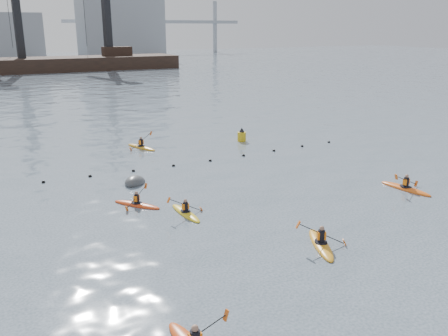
{
  "coord_description": "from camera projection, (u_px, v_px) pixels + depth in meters",
  "views": [
    {
      "loc": [
        -11.45,
        -8.9,
        9.76
      ],
      "look_at": [
        -0.39,
        11.8,
        2.8
      ],
      "focal_mm": 38.0,
      "sensor_mm": 36.0,
      "label": 1
    }
  ],
  "objects": [
    {
      "name": "kayaker_3",
      "position": [
        186.0,
        212.0,
        25.82
      ],
      "size": [
        2.17,
        3.12,
        1.27
      ],
      "rotation": [
        0.0,
        0.0,
        0.06
      ],
      "color": "gold",
      "rests_on": "ground"
    },
    {
      "name": "float_line",
      "position": [
        153.0,
        168.0,
        34.29
      ],
      "size": [
        33.24,
        0.73,
        0.24
      ],
      "color": "black",
      "rests_on": "ground"
    },
    {
      "name": "skyline",
      "position": [
        13.0,
        30.0,
        140.92
      ],
      "size": [
        141.0,
        28.0,
        22.0
      ],
      "color": "gray",
      "rests_on": "ground"
    },
    {
      "name": "kayaker_4",
      "position": [
        406.0,
        188.0,
        29.73
      ],
      "size": [
        2.45,
        3.6,
        1.36
      ],
      "rotation": [
        0.0,
        0.0,
        3.28
      ],
      "color": "#E05A15",
      "rests_on": "ground"
    },
    {
      "name": "mooring_buoy",
      "position": [
        135.0,
        183.0,
        31.01
      ],
      "size": [
        2.33,
        2.51,
        1.44
      ],
      "primitive_type": "ellipsoid",
      "rotation": [
        0.0,
        0.21,
        0.91
      ],
      "color": "#414346",
      "rests_on": "ground"
    },
    {
      "name": "nav_buoy",
      "position": [
        242.0,
        136.0,
        42.37
      ],
      "size": [
        0.76,
        0.76,
        1.39
      ],
      "color": "gold",
      "rests_on": "ground"
    },
    {
      "name": "kayaker_1",
      "position": [
        321.0,
        244.0,
        22.06
      ],
      "size": [
        2.3,
        3.5,
        1.4
      ],
      "rotation": [
        0.0,
        0.0,
        -0.42
      ],
      "color": "orange",
      "rests_on": "ground"
    },
    {
      "name": "barge_pier",
      "position": [
        22.0,
        64.0,
        107.84
      ],
      "size": [
        72.0,
        19.3,
        29.5
      ],
      "color": "black",
      "rests_on": "ground"
    },
    {
      "name": "kayaker_5",
      "position": [
        141.0,
        147.0,
        40.01
      ],
      "size": [
        2.32,
        3.49,
        1.4
      ],
      "rotation": [
        0.0,
        0.0,
        0.36
      ],
      "color": "#C48617",
      "rests_on": "ground"
    },
    {
      "name": "kayaker_2",
      "position": [
        137.0,
        204.0,
        27.06
      ],
      "size": [
        2.34,
        2.8,
        1.16
      ],
      "rotation": [
        0.0,
        0.0,
        0.65
      ],
      "color": "red",
      "rests_on": "ground"
    }
  ]
}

